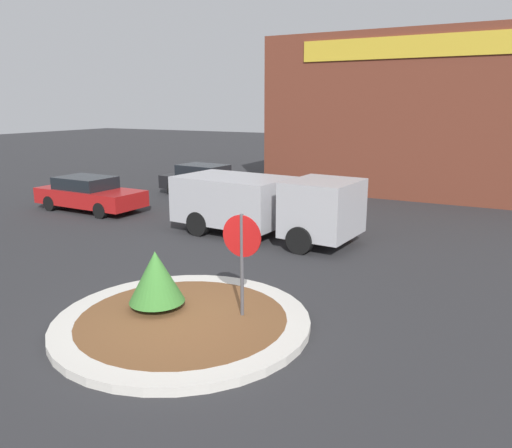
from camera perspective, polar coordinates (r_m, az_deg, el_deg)
The scene contains 8 objects.
ground_plane at distance 10.09m, azimuth -8.37°, elevation -11.37°, with size 120.00×120.00×0.00m, color #2D2D30.
traffic_island at distance 10.06m, azimuth -8.38°, elevation -10.94°, with size 4.99×4.99×0.16m.
stop_sign at distance 9.56m, azimuth -1.63°, elevation -2.74°, with size 0.82×0.07×2.21m.
island_shrub at distance 10.29m, azimuth -11.36°, elevation -5.90°, with size 1.13×1.13×1.21m.
utility_truck at distance 16.11m, azimuth 0.86°, elevation 2.46°, with size 6.24×2.85×2.02m.
storefront_building at distance 25.86m, azimuth 18.18°, elevation 11.72°, with size 13.77×6.07×7.36m.
parked_sedan_red at distance 21.28m, azimuth -18.51°, elevation 3.31°, with size 4.62×2.00×1.37m.
parked_sedan_black at distance 23.64m, azimuth -5.72°, elevation 5.00°, with size 4.67×2.14×1.44m.
Camera 1 is at (5.49, -7.33, 4.23)m, focal length 35.00 mm.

